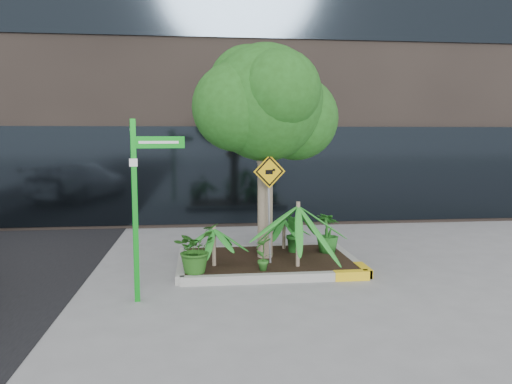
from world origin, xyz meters
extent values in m
plane|color=gray|center=(0.00, 0.00, 0.00)|extent=(80.00, 80.00, 0.00)
cube|color=#9E9E99|center=(0.20, 1.40, 0.07)|extent=(3.20, 0.15, 0.15)
cube|color=#9E9E99|center=(0.20, -0.80, 0.07)|extent=(3.20, 0.15, 0.15)
cube|color=#9E9E99|center=(-1.40, 0.30, 0.07)|extent=(0.15, 2.20, 0.15)
cube|color=#9E9E99|center=(1.80, 0.30, 0.07)|extent=(0.15, 2.20, 0.15)
cube|color=yellow|center=(1.50, -0.80, 0.07)|extent=(0.60, 0.17, 0.15)
cube|color=black|center=(0.20, 0.30, 0.12)|extent=(3.05, 2.05, 0.06)
cylinder|color=gray|center=(0.17, 0.40, 1.35)|extent=(0.29, 0.29, 2.70)
cylinder|color=gray|center=(0.26, 0.40, 2.34)|extent=(0.51, 0.14, 0.88)
sphere|color=#1E5017|center=(0.17, 0.40, 3.06)|extent=(2.16, 2.16, 2.16)
sphere|color=#1E5017|center=(0.80, 0.67, 2.79)|extent=(1.62, 1.62, 1.62)
sphere|color=#1E5017|center=(-0.37, 0.22, 2.97)|extent=(1.62, 1.62, 1.62)
sphere|color=#1E5017|center=(0.35, -0.14, 3.24)|extent=(1.44, 1.44, 1.44)
sphere|color=#1E5017|center=(-0.10, 0.85, 3.42)|extent=(1.53, 1.53, 1.53)
cylinder|color=gray|center=(0.65, -0.36, 0.73)|extent=(0.07, 0.07, 1.15)
cylinder|color=gray|center=(-0.82, -0.15, 0.51)|extent=(0.07, 0.07, 0.72)
cylinder|color=gray|center=(0.65, 1.07, 0.47)|extent=(0.07, 0.07, 0.63)
imported|color=#235719|center=(-1.15, -0.55, 0.56)|extent=(1.02, 1.02, 0.82)
imported|color=#1F621D|center=(1.45, 0.63, 0.54)|extent=(0.62, 0.62, 0.79)
imported|color=#28661F|center=(0.02, -0.55, 0.46)|extent=(0.46, 0.46, 0.61)
imported|color=#1A5819|center=(0.82, 0.69, 0.52)|extent=(0.53, 0.53, 0.75)
cube|color=#0C8B18|center=(-2.00, -1.50, 1.34)|extent=(0.09, 0.09, 2.69)
cube|color=#0C8B18|center=(-1.64, -1.44, 2.35)|extent=(0.74, 0.15, 0.17)
cube|color=#0C8B18|center=(-2.06, -1.14, 2.55)|extent=(0.15, 0.74, 0.17)
cube|color=white|center=(-1.64, -1.45, 2.35)|extent=(0.57, 0.10, 0.04)
cube|color=white|center=(-2.08, -1.14, 2.55)|extent=(0.10, 0.57, 0.04)
cube|color=white|center=(-2.00, -1.54, 2.07)|extent=(0.11, 0.02, 0.12)
cylinder|color=slate|center=(0.19, -0.02, 1.05)|extent=(0.08, 0.17, 1.81)
cube|color=#E9B10B|center=(0.19, -0.04, 1.81)|extent=(0.59, 0.15, 0.61)
cube|color=black|center=(0.19, -0.05, 1.81)|extent=(0.52, 0.13, 0.54)
cube|color=#E9B10B|center=(0.19, -0.05, 1.81)|extent=(0.45, 0.11, 0.46)
cube|color=black|center=(0.18, -0.06, 1.80)|extent=(0.14, 0.03, 0.08)
camera|label=1|loc=(-1.07, -8.85, 2.44)|focal=35.00mm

